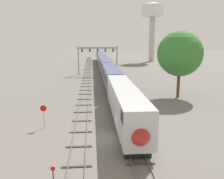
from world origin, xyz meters
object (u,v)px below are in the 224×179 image
object	(u,v)px
passenger_train	(105,66)
switch_stand	(53,178)
signal_gantry	(98,54)
stop_sign	(44,113)
water_tower	(153,15)
trackside_tree_left	(180,54)

from	to	relation	value
passenger_train	switch_stand	bearing A→B (deg)	-97.01
signal_gantry	stop_sign	bearing A→B (deg)	-99.79
signal_gantry	switch_stand	distance (m)	57.68
water_tower	stop_sign	size ratio (longest dim) A/B	9.35
passenger_train	stop_sign	xyz separation A→B (m)	(-10.00, -45.48, -0.74)
signal_gantry	trackside_tree_left	size ratio (longest dim) A/B	0.99
passenger_train	stop_sign	size ratio (longest dim) A/B	38.63
water_tower	switch_stand	xyz separation A→B (m)	(-31.34, -99.38, -20.94)
water_tower	switch_stand	size ratio (longest dim) A/B	18.44
passenger_train	signal_gantry	xyz separation A→B (m)	(-2.25, -0.58, 3.68)
stop_sign	signal_gantry	bearing A→B (deg)	80.21
stop_sign	switch_stand	bearing A→B (deg)	-76.72
passenger_train	trackside_tree_left	bearing A→B (deg)	-69.12
switch_stand	water_tower	bearing A→B (deg)	72.50
signal_gantry	passenger_train	bearing A→B (deg)	14.43
water_tower	passenger_train	bearing A→B (deg)	-120.21
signal_gantry	switch_stand	bearing A→B (deg)	-94.85
stop_sign	passenger_train	bearing A→B (deg)	77.60
water_tower	stop_sign	xyz separation A→B (m)	(-34.24, -87.10, -19.58)
water_tower	trackside_tree_left	size ratio (longest dim) A/B	2.21
passenger_train	stop_sign	bearing A→B (deg)	-102.40
signal_gantry	switch_stand	world-z (taller)	signal_gantry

